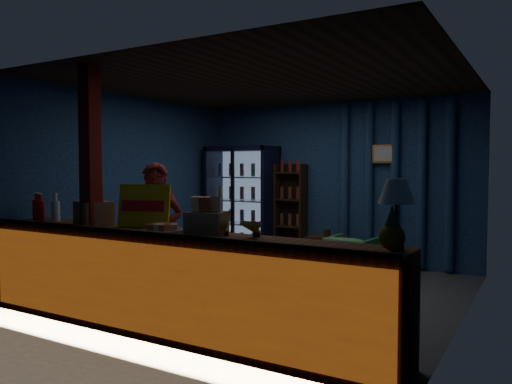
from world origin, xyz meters
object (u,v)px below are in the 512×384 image
at_px(pastry_tray, 164,229).
at_px(table_lamp, 396,194).
at_px(green_chair, 352,256).
at_px(shopkeeper, 156,236).

relative_size(pastry_tray, table_lamp, 0.87).
bearing_deg(pastry_tray, green_chair, 76.73).
xyz_separation_m(pastry_tray, table_lamp, (2.14, 0.10, 0.38)).
bearing_deg(shopkeeper, green_chair, 39.44).
bearing_deg(table_lamp, shopkeeper, 171.14).
distance_m(pastry_tray, table_lamp, 2.18).
height_order(green_chair, pastry_tray, pastry_tray).
bearing_deg(green_chair, table_lamp, 118.59).
height_order(shopkeeper, table_lamp, shopkeeper).
relative_size(shopkeeper, pastry_tray, 3.54).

